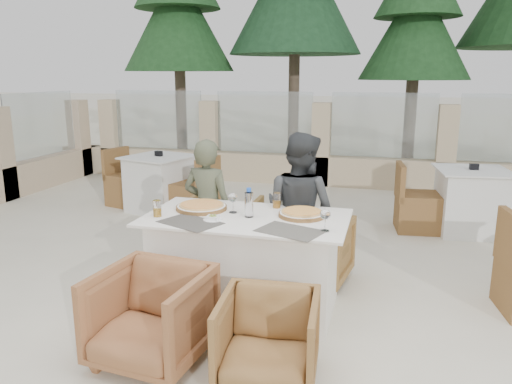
% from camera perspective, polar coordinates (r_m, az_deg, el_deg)
% --- Properties ---
extents(ground, '(80.00, 80.00, 0.00)m').
position_cam_1_polar(ground, '(4.23, -1.90, -12.88)').
color(ground, beige).
rests_on(ground, ground).
extents(sand_patch, '(30.00, 16.00, 0.01)m').
position_cam_1_polar(sand_patch, '(17.76, 11.43, 7.08)').
color(sand_patch, beige).
rests_on(sand_patch, ground).
extents(perimeter_wall_far, '(10.00, 0.34, 1.60)m').
position_cam_1_polar(perimeter_wall_far, '(8.56, 7.47, 6.09)').
color(perimeter_wall_far, '#CCB58F').
rests_on(perimeter_wall_far, ground).
extents(pine_far_left, '(2.42, 2.42, 5.50)m').
position_cam_1_polar(pine_far_left, '(11.62, -8.84, 17.57)').
color(pine_far_left, '#214D23').
rests_on(pine_far_left, ground).
extents(pine_mid_left, '(2.86, 2.86, 6.50)m').
position_cam_1_polar(pine_mid_left, '(11.41, 4.51, 20.29)').
color(pine_mid_left, '#1E4827').
rests_on(pine_mid_left, ground).
extents(pine_centre, '(2.20, 2.20, 5.00)m').
position_cam_1_polar(pine_centre, '(10.85, 17.76, 16.10)').
color(pine_centre, '#204C22').
rests_on(pine_centre, ground).
extents(dining_table, '(1.60, 0.90, 0.77)m').
position_cam_1_polar(dining_table, '(4.07, -1.11, -8.03)').
color(dining_table, white).
rests_on(dining_table, ground).
extents(placemat_near_left, '(0.53, 0.46, 0.00)m').
position_cam_1_polar(placemat_near_left, '(3.81, -7.51, -3.47)').
color(placemat_near_left, '#4E4A43').
rests_on(placemat_near_left, dining_table).
extents(placemat_near_right, '(0.52, 0.43, 0.00)m').
position_cam_1_polar(placemat_near_right, '(3.59, 3.91, -4.47)').
color(placemat_near_right, '#5B564E').
rests_on(placemat_near_right, dining_table).
extents(pizza_left, '(0.47, 0.47, 0.05)m').
position_cam_1_polar(pizza_left, '(4.17, -6.25, -1.62)').
color(pizza_left, orange).
rests_on(pizza_left, dining_table).
extents(pizza_right, '(0.39, 0.39, 0.05)m').
position_cam_1_polar(pizza_right, '(3.95, 5.26, -2.47)').
color(pizza_right, orange).
rests_on(pizza_right, dining_table).
extents(water_bottle, '(0.08, 0.08, 0.23)m').
position_cam_1_polar(water_bottle, '(3.90, -0.81, -1.21)').
color(water_bottle, '#BFE1FB').
rests_on(water_bottle, dining_table).
extents(wine_glass_centre, '(0.09, 0.09, 0.18)m').
position_cam_1_polar(wine_glass_centre, '(4.03, -2.66, -1.11)').
color(wine_glass_centre, silver).
rests_on(wine_glass_centre, dining_table).
extents(wine_glass_corner, '(0.08, 0.08, 0.18)m').
position_cam_1_polar(wine_glass_corner, '(3.59, 7.91, -3.06)').
color(wine_glass_corner, white).
rests_on(wine_glass_corner, dining_table).
extents(beer_glass_left, '(0.08, 0.08, 0.13)m').
position_cam_1_polar(beer_glass_left, '(4.00, -11.23, -1.85)').
color(beer_glass_left, gold).
rests_on(beer_glass_left, dining_table).
extents(beer_glass_right, '(0.08, 0.08, 0.13)m').
position_cam_1_polar(beer_glass_right, '(4.18, 2.37, -0.97)').
color(beer_glass_right, orange).
rests_on(beer_glass_right, dining_table).
extents(olive_dish, '(0.11, 0.11, 0.04)m').
position_cam_1_polar(olive_dish, '(3.85, -4.96, -2.92)').
color(olive_dish, white).
rests_on(olive_dish, dining_table).
extents(armchair_far_left, '(0.72, 0.74, 0.67)m').
position_cam_1_polar(armchair_far_left, '(5.01, -4.03, -4.48)').
color(armchair_far_left, olive).
rests_on(armchair_far_left, ground).
extents(armchair_far_right, '(0.74, 0.75, 0.61)m').
position_cam_1_polar(armchair_far_right, '(4.61, 6.51, -6.56)').
color(armchair_far_right, olive).
rests_on(armchair_far_right, ground).
extents(armchair_near_left, '(0.76, 0.77, 0.64)m').
position_cam_1_polar(armchair_near_left, '(3.44, -11.89, -13.74)').
color(armchair_near_left, '#975E37').
rests_on(armchair_near_left, ground).
extents(armchair_near_right, '(0.65, 0.66, 0.56)m').
position_cam_1_polar(armchair_near_right, '(3.19, 1.38, -16.52)').
color(armchair_near_right, olive).
rests_on(armchair_near_right, ground).
extents(diner_left, '(0.51, 0.37, 1.31)m').
position_cam_1_polar(diner_left, '(4.59, -5.52, -2.03)').
color(diner_left, '#4C513B').
rests_on(diner_left, ground).
extents(diner_right, '(0.82, 0.74, 1.39)m').
position_cam_1_polar(diner_right, '(4.40, 4.95, -2.17)').
color(diner_right, '#36393B').
rests_on(diner_right, ground).
extents(bg_table_a, '(1.80, 1.23, 0.77)m').
position_cam_1_polar(bg_table_a, '(7.04, -10.91, 0.96)').
color(bg_table_a, silver).
rests_on(bg_table_a, ground).
extents(bg_table_b, '(1.72, 1.00, 0.77)m').
position_cam_1_polar(bg_table_b, '(6.48, 23.31, -0.99)').
color(bg_table_b, white).
rests_on(bg_table_b, ground).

